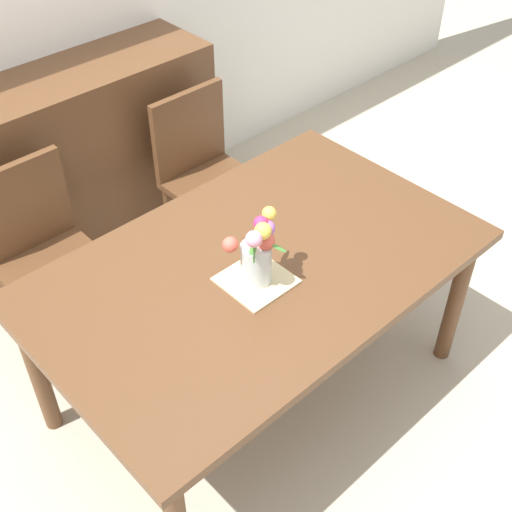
{
  "coord_description": "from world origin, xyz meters",
  "views": [
    {
      "loc": [
        -1.26,
        -1.35,
        2.4
      ],
      "look_at": [
        -0.07,
        -0.07,
        0.86
      ],
      "focal_mm": 47.16,
      "sensor_mm": 36.0,
      "label": 1
    }
  ],
  "objects_px": {
    "flower_vase": "(257,251)",
    "dresser": "(84,165)",
    "dining_table": "(257,278)",
    "chair_right": "(205,169)",
    "chair_left": "(43,250)"
  },
  "relations": [
    {
      "from": "flower_vase",
      "to": "dresser",
      "type": "bearing_deg",
      "value": 85.54
    },
    {
      "from": "dining_table",
      "to": "chair_right",
      "type": "xyz_separation_m",
      "value": [
        0.45,
        0.86,
        -0.14
      ]
    },
    {
      "from": "chair_right",
      "to": "dining_table",
      "type": "bearing_deg",
      "value": 62.51
    },
    {
      "from": "dresser",
      "to": "flower_vase",
      "type": "xyz_separation_m",
      "value": [
        -0.11,
        -1.4,
        0.38
      ]
    },
    {
      "from": "chair_left",
      "to": "chair_right",
      "type": "relative_size",
      "value": 1.0
    },
    {
      "from": "chair_left",
      "to": "flower_vase",
      "type": "distance_m",
      "value": 1.08
    },
    {
      "from": "dining_table",
      "to": "flower_vase",
      "type": "xyz_separation_m",
      "value": [
        -0.07,
        -0.07,
        0.23
      ]
    },
    {
      "from": "dining_table",
      "to": "dresser",
      "type": "bearing_deg",
      "value": 88.27
    },
    {
      "from": "chair_right",
      "to": "dresser",
      "type": "bearing_deg",
      "value": -48.62
    },
    {
      "from": "chair_left",
      "to": "chair_right",
      "type": "bearing_deg",
      "value": -180.0
    },
    {
      "from": "dining_table",
      "to": "flower_vase",
      "type": "distance_m",
      "value": 0.25
    },
    {
      "from": "chair_right",
      "to": "flower_vase",
      "type": "bearing_deg",
      "value": 61.04
    },
    {
      "from": "chair_left",
      "to": "dresser",
      "type": "height_order",
      "value": "dresser"
    },
    {
      "from": "chair_left",
      "to": "dresser",
      "type": "relative_size",
      "value": 0.64
    },
    {
      "from": "dresser",
      "to": "flower_vase",
      "type": "bearing_deg",
      "value": -94.46
    }
  ]
}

